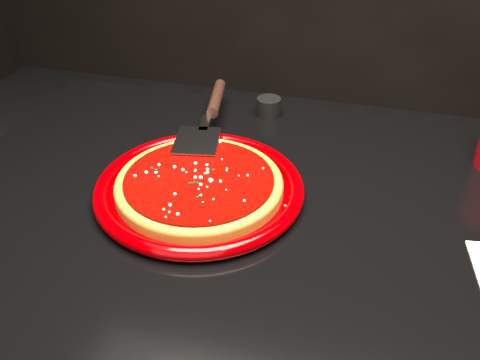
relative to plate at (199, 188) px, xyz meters
name	(u,v)px	position (x,y,z in m)	size (l,w,h in m)	color
plate	(199,188)	(0.00, 0.00, 0.00)	(0.34, 0.34, 0.03)	#700001
pizza_crust	(199,186)	(0.00, 0.00, 0.00)	(0.27, 0.27, 0.01)	brown
pizza_crust_rim	(199,183)	(0.00, 0.00, 0.01)	(0.27, 0.27, 0.02)	brown
pizza_sauce	(199,180)	(0.00, 0.00, 0.02)	(0.24, 0.24, 0.01)	#740400
parmesan_dusting	(199,177)	(0.00, 0.00, 0.02)	(0.23, 0.23, 0.01)	beige
basil_flecks	(199,177)	(0.00, 0.00, 0.02)	(0.21, 0.21, 0.00)	black
pizza_server	(209,116)	(-0.04, 0.19, 0.03)	(0.09, 0.33, 0.02)	silver
ramekin	(269,107)	(0.05, 0.30, 0.01)	(0.05, 0.05, 0.04)	black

